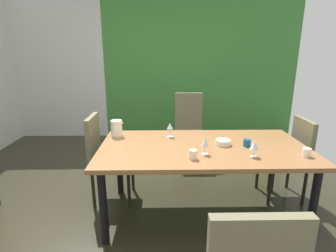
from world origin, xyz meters
name	(u,v)px	position (x,y,z in m)	size (l,w,h in m)	color
ground_plane	(148,209)	(0.00, 0.00, -0.01)	(5.46, 5.35, 0.02)	#2A271A
back_panel_interior	(57,71)	(-1.83, 2.63, 1.27)	(1.80, 0.10, 2.54)	silver
garden_window_panel	(201,71)	(0.90, 2.63, 1.27)	(3.66, 0.10, 2.54)	#3E8237
dining_table	(203,153)	(0.56, -0.08, 0.67)	(2.01, 1.06, 0.75)	#8E5E36
chair_right_far	(290,155)	(1.59, 0.23, 0.52)	(0.44, 0.44, 0.93)	#6A6449
chair_left_far	(105,155)	(-0.47, 0.23, 0.53)	(0.45, 0.44, 0.97)	#6A6449
chair_head_far	(189,125)	(0.56, 1.33, 0.55)	(0.44, 0.45, 1.03)	#6A6449
wine_glass_rear	(254,145)	(0.96, -0.36, 0.85)	(0.08, 0.08, 0.15)	silver
wine_glass_center	(170,127)	(0.25, 0.21, 0.86)	(0.07, 0.07, 0.16)	silver
wine_glass_left	(205,142)	(0.54, -0.30, 0.86)	(0.07, 0.07, 0.16)	silver
serving_bowl_front	(223,142)	(0.76, -0.06, 0.77)	(0.14, 0.14, 0.05)	white
cup_near_shelf	(193,154)	(0.43, -0.40, 0.79)	(0.07, 0.07, 0.08)	white
cup_south	(247,143)	(0.98, -0.10, 0.78)	(0.07, 0.07, 0.07)	#135489
cup_east	(307,152)	(1.43, -0.36, 0.78)	(0.07, 0.07, 0.07)	white
pitcher_north	(117,128)	(-0.33, 0.25, 0.83)	(0.14, 0.12, 0.18)	white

